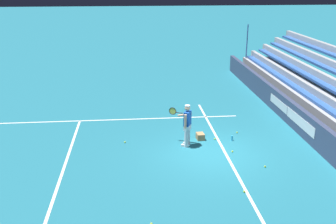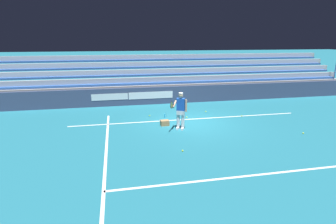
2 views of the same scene
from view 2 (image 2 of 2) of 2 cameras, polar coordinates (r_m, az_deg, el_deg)
name	(u,v)px [view 2 (image 2 of 2)]	position (r m, az deg, el deg)	size (l,w,h in m)	color
ground_plane	(191,122)	(13.23, 5.09, -2.23)	(160.00, 160.00, 0.00)	#1E6B7F
court_baseline_white	(189,119)	(13.68, 4.50, -1.59)	(12.00, 0.10, 0.01)	white
court_sideline_white	(105,166)	(9.03, -13.51, -11.43)	(0.10, 12.00, 0.01)	white
court_service_line_white	(242,177)	(8.52, 15.81, -13.36)	(8.22, 0.10, 0.01)	white
back_wall_sponsor_board	(173,95)	(17.00, 1.14, 3.78)	(27.46, 0.25, 1.10)	#384260
bleacher_stand	(167,86)	(19.10, -0.28, 5.76)	(26.08, 3.20, 3.40)	#9EA3A8
tennis_player	(180,111)	(11.94, 2.72, 0.32)	(0.89, 0.89, 1.71)	silver
ball_box_cardboard	(165,123)	(12.66, -0.72, -2.38)	(0.40, 0.30, 0.26)	#A87F51
tennis_ball_midcourt	(242,116)	(14.66, 15.75, -0.84)	(0.07, 0.07, 0.07)	#CCE533
tennis_ball_on_baseline	(150,116)	(14.22, -4.03, -0.79)	(0.07, 0.07, 0.07)	#CCE533
tennis_ball_by_box	(303,133)	(13.03, 27.35, -4.11)	(0.07, 0.07, 0.07)	#CCE533
tennis_ball_stray_back	(183,151)	(9.85, 3.20, -8.42)	(0.07, 0.07, 0.07)	#CCE533
tennis_ball_far_left	(187,117)	(13.93, 4.09, -1.13)	(0.07, 0.07, 0.07)	#CCE533
tennis_ball_far_right	(206,112)	(15.10, 8.23, 0.08)	(0.07, 0.07, 0.07)	#CCE533
tennis_ball_near_player	(164,121)	(13.26, -0.78, -1.97)	(0.07, 0.07, 0.07)	#CCE533
water_bottle	(165,116)	(13.91, -0.69, -0.79)	(0.07, 0.07, 0.22)	#33B2E5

